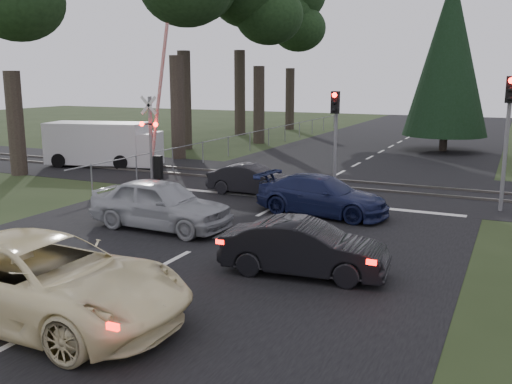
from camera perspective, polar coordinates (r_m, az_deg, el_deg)
The scene contains 19 objects.
ground at distance 15.06m, azimuth -8.31°, elevation -6.77°, with size 120.00×120.00×0.00m, color #243216.
road at distance 23.77m, azimuth 4.95°, elevation 0.09°, with size 14.00×100.00×0.01m, color black.
rail_corridor at distance 25.63m, azimuth 6.48°, elevation 0.89°, with size 120.00×8.00×0.01m, color black.
stop_line at distance 22.12m, azimuth 3.35°, elevation -0.73°, with size 13.00×0.35×0.00m, color silver.
rail_near at distance 24.87m, azimuth 5.90°, elevation 0.68°, with size 120.00×0.12×0.10m, color #59544C.
rail_far at distance 26.37m, azimuth 7.04°, elevation 1.27°, with size 120.00×0.12×0.10m, color #59544C.
crossing_signal at distance 26.62m, azimuth -10.08°, elevation 5.65°, with size 1.62×0.38×6.96m.
traffic_signal_right at distance 21.44m, azimuth 24.05°, elevation 6.83°, with size 0.68×0.48×4.70m.
traffic_signal_center at distance 23.71m, azimuth 7.92°, elevation 6.83°, with size 0.32×0.48×4.10m.
euc_tree_c at distance 40.89m, azimuth 0.30°, elevation 18.26°, with size 6.00×6.00×13.20m.
euc_tree_e at distance 51.74m, azimuth 3.50°, elevation 16.82°, with size 6.00×6.00×13.20m.
conifer_tree at distance 38.20m, azimuth 18.74°, elevation 12.86°, with size 5.20×5.20×11.00m.
fence_left at distance 38.13m, azimuth 0.36°, elevation 4.43°, with size 0.10×36.00×1.20m, color slate, non-canonical shape.
cream_coupe at distance 11.86m, azimuth -20.48°, elevation -8.26°, with size 2.75×5.96×1.66m, color #F9EAB2.
dark_hatchback at distance 13.73m, azimuth 4.84°, elevation -5.63°, with size 1.39×3.97×1.31m, color black.
silver_car at distance 17.99m, azimuth -9.51°, elevation -1.19°, with size 1.85×4.61×1.57m, color #A0A4A8.
blue_sedan at distance 19.69m, azimuth 6.64°, elevation -0.35°, with size 1.88×4.63×1.34m, color #161D44.
dark_car_far at distance 22.95m, azimuth -0.36°, elevation 1.23°, with size 1.27×3.65×1.20m, color black.
white_van at distance 31.27m, azimuth -14.80°, elevation 4.65°, with size 6.23×3.51×2.30m.
Camera 1 is at (7.92, -11.92, 4.69)m, focal length 40.00 mm.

